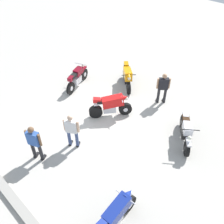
# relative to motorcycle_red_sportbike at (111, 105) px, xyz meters

# --- Properties ---
(ground_plane) EXTENTS (40.00, 40.00, 0.00)m
(ground_plane) POSITION_rel_motorcycle_red_sportbike_xyz_m (0.26, 0.64, -0.59)
(ground_plane) COLOR #B7B2A8
(curb_edge) EXTENTS (14.00, 0.30, 0.15)m
(curb_edge) POSITION_rel_motorcycle_red_sportbike_xyz_m (0.26, 5.24, -0.52)
(curb_edge) COLOR #9C978F
(curb_edge) RESTS_ON ground
(motorcycle_red_sportbike) EXTENTS (1.34, 1.67, 1.14)m
(motorcycle_red_sportbike) POSITION_rel_motorcycle_red_sportbike_xyz_m (0.00, 0.00, 0.00)
(motorcycle_red_sportbike) COLOR black
(motorcycle_red_sportbike) RESTS_ON ground
(motorcycle_blue_sportbike) EXTENTS (0.70, 1.96, 1.14)m
(motorcycle_blue_sportbike) POSITION_rel_motorcycle_red_sportbike_xyz_m (-3.60, 3.51, 0.00)
(motorcycle_blue_sportbike) COLOR black
(motorcycle_blue_sportbike) RESTS_ON ground
(motorcycle_orange_sportbike) EXTENTS (1.58, 1.44, 1.14)m
(motorcycle_orange_sportbike) POSITION_rel_motorcycle_red_sportbike_xyz_m (1.04, -2.29, 0.00)
(motorcycle_orange_sportbike) COLOR black
(motorcycle_orange_sportbike) RESTS_ON ground
(motorcycle_silver_cruiser) EXTENTS (1.37, 1.73, 1.09)m
(motorcycle_silver_cruiser) POSITION_rel_motorcycle_red_sportbike_xyz_m (-3.21, -0.97, -0.07)
(motorcycle_silver_cruiser) COLOR black
(motorcycle_silver_cruiser) RESTS_ON ground
(motorcycle_maroon_cruiser) EXTENTS (0.94, 1.99, 1.09)m
(motorcycle_maroon_cruiser) POSITION_rel_motorcycle_red_sportbike_xyz_m (2.90, -0.46, -0.07)
(motorcycle_maroon_cruiser) COLOR black
(motorcycle_maroon_cruiser) RESTS_ON ground
(person_in_blue_shirt) EXTENTS (0.62, 0.45, 1.63)m
(person_in_blue_shirt) POSITION_rel_motorcycle_red_sportbike_xyz_m (0.23, 3.67, 0.33)
(person_in_blue_shirt) COLOR #262628
(person_in_blue_shirt) RESTS_ON ground
(person_in_white_shirt) EXTENTS (0.58, 0.48, 1.60)m
(person_in_white_shirt) POSITION_rel_motorcycle_red_sportbike_xyz_m (-0.22, 2.34, 0.30)
(person_in_white_shirt) COLOR #384772
(person_in_white_shirt) RESTS_ON ground
(person_in_black_shirt) EXTENTS (0.54, 0.53, 1.60)m
(person_in_black_shirt) POSITION_rel_motorcycle_red_sportbike_xyz_m (-1.06, -2.39, 0.30)
(person_in_black_shirt) COLOR #262628
(person_in_black_shirt) RESTS_ON ground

